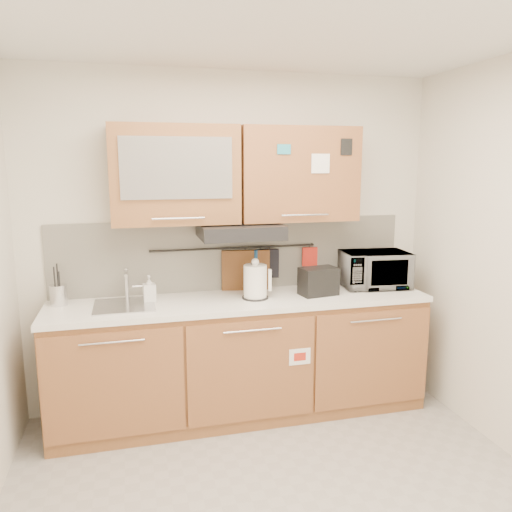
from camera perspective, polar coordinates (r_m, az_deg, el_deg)
ceiling at (r=2.54m, az=4.78°, el=26.20°), size 3.20×3.20×0.00m
wall_back at (r=3.94m, az=-2.61°, el=1.62°), size 3.20×0.00×3.20m
base_cabinet at (r=3.90m, az=-1.56°, el=-12.17°), size 2.80×0.64×0.88m
countertop at (r=3.73m, az=-1.59°, el=-5.17°), size 2.82×0.62×0.04m
backsplash at (r=3.95m, az=-2.56°, el=0.16°), size 2.80×0.02×0.56m
upper_cabinets at (r=3.72m, az=-2.19°, el=9.30°), size 1.82×0.37×0.70m
range_hood at (r=3.69m, az=-1.83°, el=2.88°), size 0.60×0.46×0.10m
sink at (r=3.66m, az=-14.78°, el=-5.46°), size 0.42×0.40×0.26m
utensil_rail at (r=3.90m, az=-2.45°, el=0.93°), size 1.30×0.02×0.02m
utensil_crock at (r=3.81m, az=-21.65°, el=-4.12°), size 0.13×0.13×0.30m
kettle at (r=3.70m, az=-0.07°, el=-3.03°), size 0.22×0.20×0.30m
toaster at (r=3.84m, az=7.16°, el=-2.85°), size 0.30×0.21×0.21m
microwave at (r=4.16m, az=13.40°, el=-1.50°), size 0.55×0.40×0.29m
soap_bottle at (r=3.70m, az=-12.10°, el=-3.68°), size 0.09×0.10×0.19m
cutting_board at (r=3.96m, az=-1.19°, el=-2.67°), size 0.38×0.08×0.47m
oven_mitt at (r=3.96m, az=0.54°, el=-0.77°), size 0.13×0.07×0.21m
dark_pouch at (r=3.98m, az=1.57°, el=-0.84°), size 0.15×0.07×0.23m
pot_holder at (r=4.08m, az=6.16°, el=-0.07°), size 0.12×0.03×0.15m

